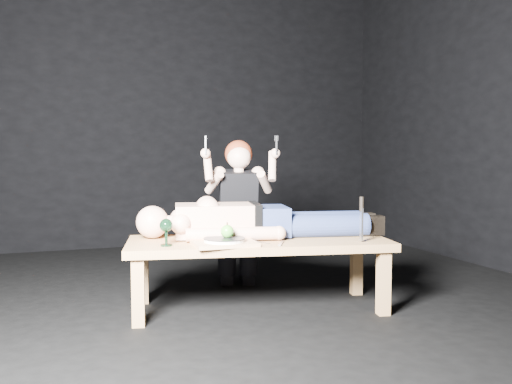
# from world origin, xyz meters

# --- Properties ---
(ground) EXTENTS (5.00, 5.00, 0.00)m
(ground) POSITION_xyz_m (0.00, 0.00, 0.00)
(ground) COLOR black
(ground) RESTS_ON ground
(back_wall) EXTENTS (5.00, 0.00, 5.00)m
(back_wall) POSITION_xyz_m (0.00, 2.50, 1.50)
(back_wall) COLOR black
(back_wall) RESTS_ON ground
(table) EXTENTS (1.74, 0.92, 0.45)m
(table) POSITION_xyz_m (0.17, -0.16, 0.23)
(table) COLOR #AA7845
(table) RESTS_ON ground
(lying_man) EXTENTS (1.73, 0.81, 0.27)m
(lying_man) POSITION_xyz_m (0.24, -0.04, 0.58)
(lying_man) COLOR #DDA890
(lying_man) RESTS_ON table
(kneeling_woman) EXTENTS (0.73, 0.79, 1.13)m
(kneeling_woman) POSITION_xyz_m (0.23, 0.46, 0.56)
(kneeling_woman) COLOR black
(kneeling_woman) RESTS_ON ground
(serving_tray) EXTENTS (0.38, 0.28, 0.02)m
(serving_tray) POSITION_xyz_m (-0.10, -0.30, 0.46)
(serving_tray) COLOR tan
(serving_tray) RESTS_ON table
(plate) EXTENTS (0.25, 0.25, 0.02)m
(plate) POSITION_xyz_m (-0.10, -0.30, 0.48)
(plate) COLOR white
(plate) RESTS_ON serving_tray
(apple) EXTENTS (0.08, 0.08, 0.08)m
(apple) POSITION_xyz_m (-0.08, -0.29, 0.53)
(apple) COLOR green
(apple) RESTS_ON plate
(goblet) EXTENTS (0.09, 0.09, 0.16)m
(goblet) POSITION_xyz_m (-0.43, -0.21, 0.53)
(goblet) COLOR black
(goblet) RESTS_ON table
(fork_flat) EXTENTS (0.02, 0.18, 0.01)m
(fork_flat) POSITION_xyz_m (-0.21, -0.30, 0.45)
(fork_flat) COLOR #B2B2B7
(fork_flat) RESTS_ON table
(knife_flat) EXTENTS (0.10, 0.16, 0.01)m
(knife_flat) POSITION_xyz_m (0.24, -0.37, 0.45)
(knife_flat) COLOR #B2B2B7
(knife_flat) RESTS_ON table
(spoon_flat) EXTENTS (0.10, 0.16, 0.01)m
(spoon_flat) POSITION_xyz_m (0.12, -0.27, 0.45)
(spoon_flat) COLOR #B2B2B7
(spoon_flat) RESTS_ON table
(carving_knife) EXTENTS (0.04, 0.05, 0.28)m
(carving_knife) POSITION_xyz_m (0.73, -0.47, 0.59)
(carving_knife) COLOR #B2B2B7
(carving_knife) RESTS_ON table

